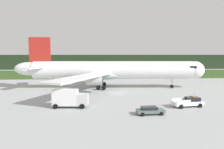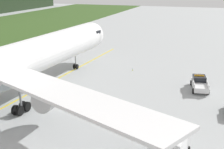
% 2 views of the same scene
% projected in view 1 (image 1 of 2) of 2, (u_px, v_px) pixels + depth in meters
% --- Properties ---
extents(ground, '(320.00, 320.00, 0.00)m').
position_uv_depth(ground, '(117.00, 93.00, 53.79)').
color(ground, '#9EA2A3').
extents(grass_verge, '(320.00, 43.50, 0.04)m').
position_uv_depth(grass_verge, '(108.00, 74.00, 105.59)').
color(grass_verge, '#304D1C').
rests_on(grass_verge, ground).
extents(distant_tree_line, '(288.00, 7.23, 8.99)m').
position_uv_depth(distant_tree_line, '(106.00, 62.00, 137.95)').
color(distant_tree_line, '#202F1B').
rests_on(distant_tree_line, ground).
extents(taxiway_centerline_main, '(70.85, 3.84, 0.01)m').
position_uv_depth(taxiway_centerline_main, '(113.00, 88.00, 61.77)').
color(taxiway_centerline_main, yellow).
rests_on(taxiway_centerline_main, ground).
extents(airliner, '(53.64, 49.15, 14.28)m').
position_uv_depth(airliner, '(110.00, 70.00, 61.28)').
color(airliner, white).
rests_on(airliner, ground).
extents(ops_pickup_truck, '(5.86, 3.03, 1.94)m').
position_uv_depth(ops_pickup_truck, '(189.00, 102.00, 39.86)').
color(ops_pickup_truck, white).
rests_on(ops_pickup_truck, ground).
extents(catering_truck, '(6.44, 2.97, 3.42)m').
position_uv_depth(catering_truck, '(70.00, 98.00, 39.43)').
color(catering_truck, '#B9B9B9').
rests_on(catering_truck, ground).
extents(staff_car, '(4.53, 2.21, 1.30)m').
position_uv_depth(staff_car, '(150.00, 110.00, 34.83)').
color(staff_car, '#4E615A').
rests_on(staff_car, ground).
extents(taxiway_edge_light_east, '(0.12, 0.12, 0.38)m').
position_uv_depth(taxiway_edge_light_east, '(194.00, 94.00, 52.06)').
color(taxiway_edge_light_east, yellow).
rests_on(taxiway_edge_light_east, ground).
extents(taxiway_edge_light_west, '(0.12, 0.12, 0.40)m').
position_uv_depth(taxiway_edge_light_west, '(17.00, 95.00, 49.61)').
color(taxiway_edge_light_west, yellow).
rests_on(taxiway_edge_light_west, ground).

